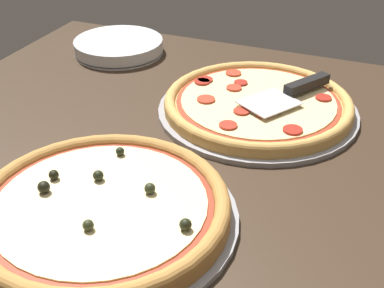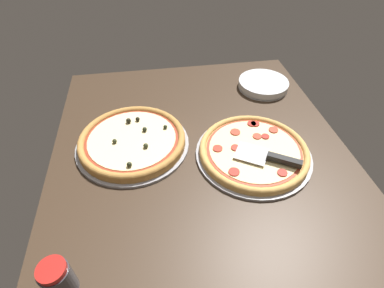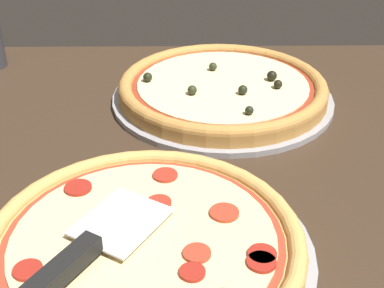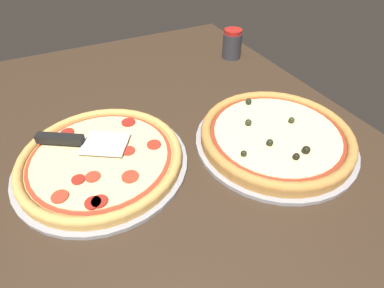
{
  "view_description": "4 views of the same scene",
  "coord_description": "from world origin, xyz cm",
  "px_view_note": "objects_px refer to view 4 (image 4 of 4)",
  "views": [
    {
      "loc": [
        -20.76,
        74.72,
        50.6
      ],
      "look_at": [
        8.44,
        3.1,
        3.0
      ],
      "focal_mm": 50.0,
      "sensor_mm": 36.0,
      "label": 1
    },
    {
      "loc": [
        -66.18,
        14.9,
        73.11
      ],
      "look_at": [
        8.44,
        3.1,
        3.0
      ],
      "focal_mm": 28.0,
      "sensor_mm": 36.0,
      "label": 2
    },
    {
      "loc": [
        7.65,
        -64.12,
        43.25
      ],
      "look_at": [
        8.44,
        3.1,
        3.0
      ],
      "focal_mm": 50.0,
      "sensor_mm": 36.0,
      "label": 3
    },
    {
      "loc": [
        56.37,
        -20.67,
        49.47
      ],
      "look_at": [
        8.44,
        3.1,
        3.0
      ],
      "focal_mm": 28.0,
      "sensor_mm": 36.0,
      "label": 4
    }
  ],
  "objects_px": {
    "pizza_front": "(101,158)",
    "serving_spatula": "(73,140)",
    "pizza_back": "(276,135)",
    "parmesan_shaker": "(232,44)"
  },
  "relations": [
    {
      "from": "pizza_front",
      "to": "serving_spatula",
      "type": "relative_size",
      "value": 1.77
    },
    {
      "from": "pizza_front",
      "to": "pizza_back",
      "type": "xyz_separation_m",
      "value": [
        0.12,
        0.41,
        0.0
      ]
    },
    {
      "from": "pizza_front",
      "to": "parmesan_shaker",
      "type": "bearing_deg",
      "value": 121.97
    },
    {
      "from": "pizza_back",
      "to": "parmesan_shaker",
      "type": "bearing_deg",
      "value": 160.55
    },
    {
      "from": "parmesan_shaker",
      "to": "pizza_front",
      "type": "bearing_deg",
      "value": -58.03
    },
    {
      "from": "parmesan_shaker",
      "to": "pizza_back",
      "type": "bearing_deg",
      "value": -19.45
    },
    {
      "from": "pizza_back",
      "to": "serving_spatula",
      "type": "distance_m",
      "value": 0.49
    },
    {
      "from": "pizza_back",
      "to": "serving_spatula",
      "type": "bearing_deg",
      "value": -111.47
    },
    {
      "from": "pizza_back",
      "to": "parmesan_shaker",
      "type": "xyz_separation_m",
      "value": [
        -0.47,
        0.17,
        0.02
      ]
    },
    {
      "from": "pizza_front",
      "to": "pizza_back",
      "type": "bearing_deg",
      "value": 74.26
    }
  ]
}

